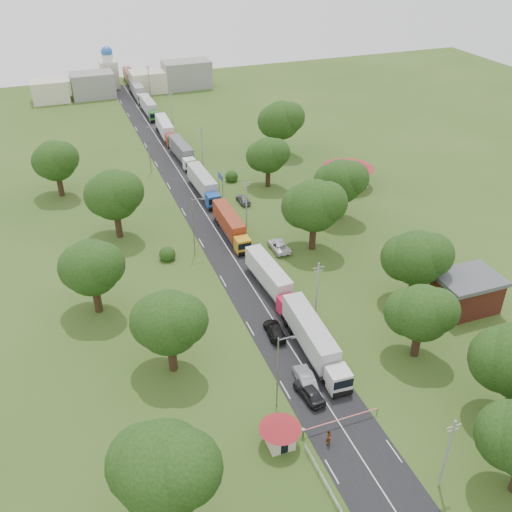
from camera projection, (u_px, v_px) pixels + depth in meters
name	position (u px, v px, depth m)	size (l,w,h in m)	color
ground	(260.00, 298.00, 81.92)	(260.00, 260.00, 0.00)	#2F4918
road	(218.00, 234.00, 97.83)	(8.00, 200.00, 0.04)	black
boom_barrier	(330.00, 423.00, 61.15)	(9.22, 0.35, 1.18)	slate
guard_booth	(280.00, 430.00, 58.75)	(4.40, 4.40, 3.45)	beige
info_sign	(221.00, 180.00, 109.72)	(0.12, 3.10, 4.10)	slate
pole_0	(447.00, 453.00, 53.22)	(1.60, 0.24, 9.00)	gray
pole_1	(317.00, 290.00, 75.50)	(1.60, 0.24, 9.00)	gray
pole_2	(246.00, 202.00, 97.78)	(1.60, 0.24, 9.00)	gray
pole_3	(202.00, 146.00, 120.06)	(1.60, 0.24, 9.00)	gray
pole_4	(171.00, 108.00, 142.34)	(1.60, 0.24, 9.00)	gray
pole_5	(149.00, 80.00, 164.63)	(1.60, 0.24, 9.00)	gray
lamp_0	(279.00, 370.00, 61.48)	(2.03, 0.22, 10.00)	slate
lamp_1	(194.00, 224.00, 89.34)	(2.03, 0.22, 10.00)	slate
lamp_2	(150.00, 147.00, 117.19)	(2.03, 0.22, 10.00)	slate
tree_2	(421.00, 312.00, 68.36)	(8.00, 8.00, 10.10)	#382616
tree_3	(417.00, 257.00, 77.77)	(8.80, 8.80, 11.07)	#382616
tree_4	(314.00, 205.00, 89.70)	(9.60, 9.60, 12.05)	#382616
tree_5	(341.00, 181.00, 99.06)	(8.80, 8.80, 11.07)	#382616
tree_6	(268.00, 155.00, 110.83)	(8.00, 8.00, 10.10)	#382616
tree_7	(281.00, 120.00, 124.79)	(9.60, 9.60, 12.05)	#382616
tree_9	(163.00, 467.00, 48.11)	(9.60, 9.60, 12.05)	#382616
tree_10	(168.00, 322.00, 65.82)	(8.80, 8.80, 11.07)	#382616
tree_11	(91.00, 267.00, 75.69)	(8.80, 8.80, 11.07)	#382616
tree_12	(114.00, 194.00, 93.06)	(9.60, 9.60, 12.05)	#382616
tree_13	(55.00, 160.00, 106.93)	(8.80, 8.80, 11.07)	#382616
house_brick	(466.00, 292.00, 78.66)	(8.60, 6.60, 5.20)	maroon
house_cream	(348.00, 168.00, 112.74)	(10.08, 10.08, 5.80)	beige
distant_town	(130.00, 82.00, 167.81)	(52.00, 8.00, 8.00)	gray
church	(109.00, 70.00, 171.78)	(5.00, 5.00, 12.30)	beige
truck_0	(314.00, 340.00, 70.68)	(3.18, 15.64, 4.33)	silver
truck_1	(271.00, 278.00, 82.50)	(3.12, 14.38, 3.97)	red
truck_2	(231.00, 225.00, 96.32)	(2.44, 14.01, 3.89)	orange
truck_3	(204.00, 184.00, 109.98)	(2.88, 14.79, 4.09)	#194597
truck_4	(182.00, 152.00, 124.60)	(2.99, 13.97, 3.86)	white
truck_5	(166.00, 129.00, 136.67)	(2.94, 14.58, 4.03)	#9E3218
truck_6	(149.00, 107.00, 151.53)	(2.57, 14.16, 3.92)	#266626
truck_7	(137.00, 90.00, 164.50)	(2.78, 15.03, 4.16)	#AAAAAA
truck_8	(130.00, 77.00, 177.31)	(2.42, 13.99, 3.88)	brown
car_lane_front	(309.00, 392.00, 65.13)	(1.96, 4.86, 1.66)	black
car_lane_mid	(305.00, 379.00, 66.95)	(1.73, 4.97, 1.64)	#919398
car_lane_rear	(275.00, 330.00, 74.64)	(2.05, 5.04, 1.46)	black
car_verge_near	(279.00, 246.00, 92.93)	(2.50, 5.41, 1.50)	white
car_verge_far	(243.00, 199.00, 107.51)	(1.76, 4.37, 1.49)	slate
pedestrian_near	(329.00, 438.00, 59.36)	(0.70, 0.46, 1.92)	gray
pedestrian_booth	(288.00, 432.00, 60.18)	(0.84, 0.66, 1.74)	gray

